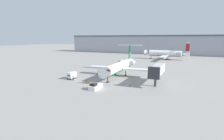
{
  "coord_description": "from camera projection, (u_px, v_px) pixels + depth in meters",
  "views": [
    {
      "loc": [
        23.48,
        -40.97,
        13.96
      ],
      "look_at": [
        0.0,
        10.55,
        3.61
      ],
      "focal_mm": 28.0,
      "sensor_mm": 36.0,
      "label": 1
    }
  ],
  "objects": [
    {
      "name": "ground_plane",
      "position": [
        96.0,
        89.0,
        48.76
      ],
      "size": [
        600.0,
        600.0,
        0.0
      ],
      "primitive_type": "plane",
      "color": "gray"
    },
    {
      "name": "terminal_building",
      "position": [
        163.0,
        45.0,
        154.67
      ],
      "size": [
        180.0,
        16.8,
        16.64
      ],
      "color": "#9EA3AD",
      "rests_on": "ground"
    },
    {
      "name": "airplane_main",
      "position": [
        120.0,
        66.0,
        65.2
      ],
      "size": [
        24.79,
        28.72,
        11.09
      ],
      "color": "white",
      "rests_on": "ground"
    },
    {
      "name": "pushback_tug",
      "position": [
        96.0,
        87.0,
        48.54
      ],
      "size": [
        2.05,
        4.7,
        1.88
      ],
      "color": "silver",
      "rests_on": "ground"
    },
    {
      "name": "luggage_cart",
      "position": [
        72.0,
        75.0,
        60.64
      ],
      "size": [
        1.62,
        3.35,
        2.34
      ],
      "color": "#232326",
      "rests_on": "ground"
    },
    {
      "name": "worker_near_tug",
      "position": [
        90.0,
        85.0,
        49.48
      ],
      "size": [
        0.4,
        0.25,
        1.78
      ],
      "color": "#232838",
      "rests_on": "ground"
    },
    {
      "name": "worker_by_wing",
      "position": [
        98.0,
        72.0,
        68.22
      ],
      "size": [
        0.4,
        0.24,
        1.73
      ],
      "color": "#232838",
      "rests_on": "ground"
    },
    {
      "name": "worker_on_apron",
      "position": [
        73.0,
        78.0,
        58.28
      ],
      "size": [
        0.4,
        0.26,
        1.83
      ],
      "color": "#232838",
      "rests_on": "ground"
    },
    {
      "name": "traffic_cone_left",
      "position": [
        86.0,
        80.0,
        57.74
      ],
      "size": [
        0.62,
        0.62,
        0.75
      ],
      "color": "black",
      "rests_on": "ground"
    },
    {
      "name": "traffic_cone_right",
      "position": [
        130.0,
        85.0,
        51.76
      ],
      "size": [
        0.51,
        0.51,
        0.79
      ],
      "color": "black",
      "rests_on": "ground"
    },
    {
      "name": "airplane_parked_far_left",
      "position": [
        166.0,
        53.0,
        115.59
      ],
      "size": [
        28.56,
        34.97,
        11.09
      ],
      "color": "white",
      "rests_on": "ground"
    },
    {
      "name": "jet_bridge",
      "position": [
        157.0,
        70.0,
        52.65
      ],
      "size": [
        3.2,
        12.24,
        6.19
      ],
      "color": "#2D2D33",
      "rests_on": "ground"
    }
  ]
}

